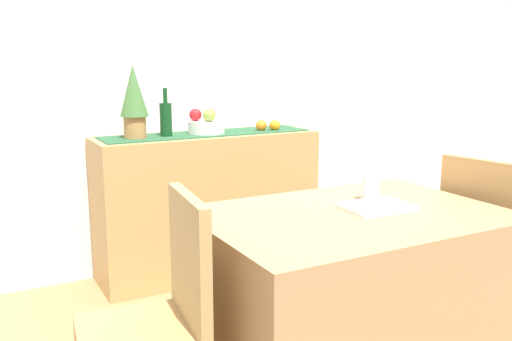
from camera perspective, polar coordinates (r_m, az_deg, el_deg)
ground_plane at (r=2.99m, az=4.35°, el=-15.67°), size 6.40×6.40×0.02m
room_wall_rear at (r=3.71m, az=-5.37°, el=11.35°), size 6.40×0.06×2.70m
sideboard_console at (r=3.55m, az=-4.89°, el=-3.42°), size 1.38×0.42×0.89m
table_runner at (r=3.46m, az=-5.01°, el=3.76°), size 1.30×0.32×0.01m
fruit_bowl at (r=3.46m, az=-5.08°, el=4.42°), size 0.22×0.22×0.08m
apple_front at (r=3.50m, az=-4.73°, el=5.74°), size 0.07×0.07×0.07m
apple_center at (r=3.46m, az=-6.19°, el=5.67°), size 0.08×0.08×0.08m
apple_rear at (r=3.41m, az=-4.79°, el=5.63°), size 0.08×0.08×0.08m
wine_bottle at (r=3.36m, az=-9.16°, el=5.23°), size 0.07×0.07×0.29m
potted_plant at (r=3.29m, az=-12.33°, el=7.15°), size 0.16×0.16×0.42m
orange_loose_far at (r=3.59m, az=0.53°, el=4.60°), size 0.07×0.07×0.07m
orange_loose_mid at (r=3.61m, az=1.93°, el=4.61°), size 0.07×0.07×0.07m
dining_table at (r=2.40m, az=9.46°, el=-12.79°), size 1.21×0.84×0.74m
open_book at (r=2.34m, az=12.12°, el=-3.65°), size 0.29×0.22×0.02m
coffee_cup at (r=2.46m, az=11.55°, el=-1.83°), size 0.07×0.07×0.11m
chair_by_corner at (r=3.01m, az=22.86°, el=-10.59°), size 0.47×0.47×0.90m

